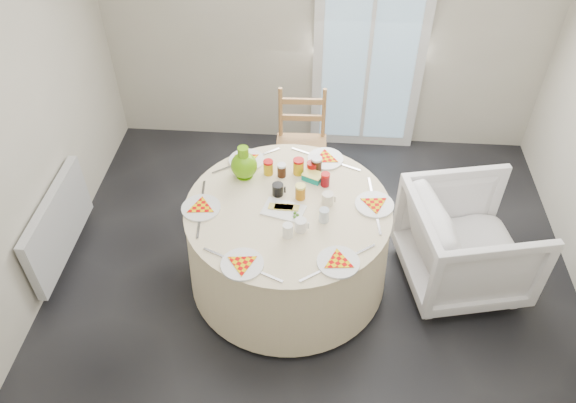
# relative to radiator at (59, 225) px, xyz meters

# --- Properties ---
(floor) EXTENTS (4.00, 4.00, 0.00)m
(floor) POSITION_rel_radiator_xyz_m (1.94, -0.20, -0.38)
(floor) COLOR black
(floor) RESTS_ON ground
(wall_back) EXTENTS (4.00, 0.02, 2.60)m
(wall_back) POSITION_rel_radiator_xyz_m (1.94, 1.80, 0.92)
(wall_back) COLOR #BCB5A3
(wall_back) RESTS_ON floor
(glass_door) EXTENTS (1.00, 0.08, 2.10)m
(glass_door) POSITION_rel_radiator_xyz_m (2.34, 1.75, 0.67)
(glass_door) COLOR silver
(glass_door) RESTS_ON floor
(radiator) EXTENTS (0.07, 1.00, 0.55)m
(radiator) POSITION_rel_radiator_xyz_m (0.00, 0.00, 0.00)
(radiator) COLOR silver
(radiator) RESTS_ON floor
(table) EXTENTS (1.47, 1.47, 0.75)m
(table) POSITION_rel_radiator_xyz_m (1.75, -0.06, -0.01)
(table) COLOR beige
(table) RESTS_ON floor
(wooden_chair) EXTENTS (0.44, 0.42, 0.96)m
(wooden_chair) POSITION_rel_radiator_xyz_m (1.78, 0.98, 0.09)
(wooden_chair) COLOR #A16745
(wooden_chair) RESTS_ON floor
(armchair) EXTENTS (0.95, 0.99, 0.86)m
(armchair) POSITION_rel_radiator_xyz_m (3.06, 0.04, 0.01)
(armchair) COLOR white
(armchair) RESTS_ON floor
(place_settings) EXTENTS (1.93, 1.93, 0.03)m
(place_settings) POSITION_rel_radiator_xyz_m (1.75, -0.06, 0.39)
(place_settings) COLOR white
(place_settings) RESTS_ON table
(jar_cluster) EXTENTS (0.53, 0.37, 0.14)m
(jar_cluster) POSITION_rel_radiator_xyz_m (1.78, 0.24, 0.44)
(jar_cluster) COLOR brown
(jar_cluster) RESTS_ON table
(butter_tub) EXTENTS (0.17, 0.15, 0.06)m
(butter_tub) POSITION_rel_radiator_xyz_m (1.90, 0.25, 0.41)
(butter_tub) COLOR #078A80
(butter_tub) RESTS_ON table
(green_pitcher) EXTENTS (0.25, 0.25, 0.25)m
(green_pitcher) POSITION_rel_radiator_xyz_m (1.41, 0.25, 0.49)
(green_pitcher) COLOR #58A109
(green_pitcher) RESTS_ON table
(cheese_platter) EXTENTS (0.32, 0.25, 0.04)m
(cheese_platter) POSITION_rel_radiator_xyz_m (1.72, -0.10, 0.39)
(cheese_platter) COLOR silver
(cheese_platter) RESTS_ON table
(mugs_glasses) EXTENTS (0.70, 0.70, 0.11)m
(mugs_glasses) POSITION_rel_radiator_xyz_m (1.85, -0.05, 0.43)
(mugs_glasses) COLOR #A59C9C
(mugs_glasses) RESTS_ON table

